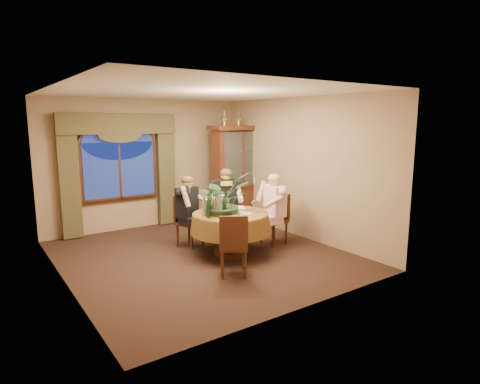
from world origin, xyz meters
TOP-DOWN VIEW (x-y plane):
  - floor at (0.00, 0.00)m, footprint 5.00×5.00m
  - wall_back at (0.00, 2.50)m, footprint 4.50×0.00m
  - wall_right at (2.25, 0.00)m, footprint 0.00×5.00m
  - ceiling at (0.00, 0.00)m, footprint 5.00×5.00m
  - window at (-0.60, 2.43)m, footprint 1.62×0.10m
  - arched_transom at (-0.60, 2.43)m, footprint 1.60×0.06m
  - drapery_left at (-1.63, 2.38)m, footprint 0.38×0.14m
  - drapery_right at (0.43, 2.38)m, footprint 0.38×0.14m
  - swag_valance at (-0.60, 2.35)m, footprint 2.45×0.16m
  - dining_table at (0.45, -0.23)m, footprint 1.58×1.58m
  - china_cabinet at (1.99, 1.75)m, footprint 1.38×0.55m
  - oil_lamp_left at (1.60, 1.75)m, footprint 0.11×0.11m
  - oil_lamp_center at (1.99, 1.75)m, footprint 0.11×0.11m
  - oil_lamp_right at (2.38, 1.75)m, footprint 0.11×0.11m
  - chair_right at (1.48, -0.17)m, footprint 0.44×0.44m
  - chair_back_right at (0.93, 0.59)m, footprint 0.57×0.57m
  - chair_back at (0.09, 0.61)m, footprint 0.55×0.55m
  - chair_front_left at (-0.06, -1.07)m, footprint 0.58×0.58m
  - person_pink at (1.39, -0.31)m, footprint 0.49×0.53m
  - person_back at (0.04, 0.61)m, footprint 0.63×0.61m
  - person_scarf at (0.88, 0.58)m, footprint 0.67×0.65m
  - stoneware_vase at (0.33, -0.11)m, footprint 0.17×0.17m
  - centerpiece_plant at (0.33, -0.14)m, footprint 0.96×1.07m
  - olive_bowl at (0.51, -0.25)m, footprint 0.16×0.16m
  - cheese_platter at (0.26, -0.63)m, footprint 0.36×0.36m
  - wine_bottle_0 at (0.18, -0.17)m, footprint 0.07×0.07m
  - wine_bottle_1 at (0.14, -0.04)m, footprint 0.07×0.07m
  - wine_bottle_2 at (-0.01, -0.12)m, footprint 0.07×0.07m
  - wine_bottle_3 at (0.29, -0.28)m, footprint 0.07×0.07m
  - wine_bottle_4 at (-0.05, -0.31)m, footprint 0.07×0.07m
  - tasting_paper_0 at (0.62, -0.37)m, footprint 0.28×0.35m
  - tasting_paper_1 at (0.81, 0.04)m, footprint 0.32×0.36m
  - tasting_paper_2 at (0.39, -0.59)m, footprint 0.26×0.33m
  - wine_glass_person_pink at (0.92, -0.27)m, footprint 0.07×0.07m
  - wine_glass_person_back at (0.24, 0.19)m, footprint 0.07×0.07m
  - wine_glass_person_scarf at (0.67, 0.18)m, footprint 0.07×0.07m

SIDE VIEW (x-z plane):
  - floor at x=0.00m, z-range 0.00..0.00m
  - dining_table at x=0.45m, z-range 0.00..0.75m
  - chair_right at x=1.48m, z-range 0.00..0.96m
  - chair_back_right at x=0.93m, z-range 0.00..0.96m
  - chair_back at x=0.09m, z-range 0.00..0.96m
  - chair_front_left at x=-0.06m, z-range 0.00..0.96m
  - person_back at x=0.04m, z-range 0.00..1.35m
  - person_pink at x=1.39m, z-range 0.00..1.38m
  - person_scarf at x=0.88m, z-range 0.00..1.43m
  - tasting_paper_0 at x=0.62m, z-range 0.75..0.76m
  - tasting_paper_1 at x=0.81m, z-range 0.75..0.76m
  - tasting_paper_2 at x=0.39m, z-range 0.75..0.76m
  - cheese_platter at x=0.26m, z-range 0.75..0.77m
  - olive_bowl at x=0.51m, z-range 0.75..0.80m
  - wine_glass_person_pink at x=0.92m, z-range 0.75..0.93m
  - wine_glass_person_back at x=0.24m, z-range 0.75..0.93m
  - wine_glass_person_scarf at x=0.67m, z-range 0.75..0.93m
  - stoneware_vase at x=0.33m, z-range 0.75..1.06m
  - wine_bottle_0 at x=0.18m, z-range 0.75..1.08m
  - wine_bottle_1 at x=0.14m, z-range 0.75..1.08m
  - wine_bottle_2 at x=-0.01m, z-range 0.75..1.08m
  - wine_bottle_3 at x=0.29m, z-range 0.75..1.08m
  - wine_bottle_4 at x=-0.05m, z-range 0.75..1.08m
  - china_cabinet at x=1.99m, z-range 0.00..2.24m
  - drapery_left at x=-1.63m, z-range 0.02..2.34m
  - drapery_right at x=0.43m, z-range 0.02..2.34m
  - window at x=-0.60m, z-range 0.64..1.96m
  - centerpiece_plant at x=0.33m, z-range 0.95..1.78m
  - wall_back at x=0.00m, z-range -0.85..3.65m
  - wall_right at x=2.25m, z-range -1.10..3.90m
  - arched_transom at x=-0.60m, z-range 1.86..2.30m
  - swag_valance at x=-0.60m, z-range 2.07..2.49m
  - oil_lamp_left at x=1.60m, z-range 2.24..2.58m
  - oil_lamp_center at x=1.99m, z-range 2.24..2.58m
  - oil_lamp_right at x=2.38m, z-range 2.24..2.58m
  - ceiling at x=0.00m, z-range 2.80..2.80m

